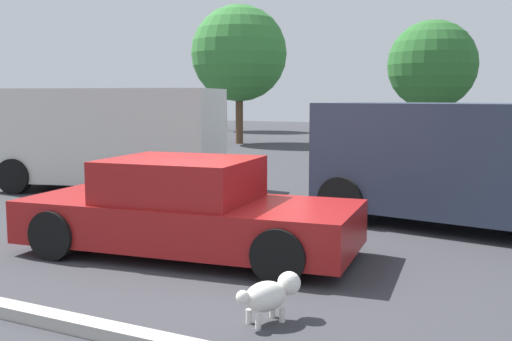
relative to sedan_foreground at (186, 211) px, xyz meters
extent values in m
plane|color=#38383D|center=(0.27, 0.04, -0.58)|extent=(80.00, 80.00, 0.00)
cube|color=maroon|center=(0.03, 0.00, -0.14)|extent=(4.60, 2.25, 0.56)
cube|color=maroon|center=(-0.07, -0.01, 0.42)|extent=(2.04, 1.80, 0.55)
cube|color=slate|center=(0.80, 0.10, 0.42)|extent=(0.24, 1.46, 0.46)
cube|color=slate|center=(-0.95, -0.11, 0.42)|extent=(0.24, 1.46, 0.46)
cylinder|color=black|center=(1.43, 0.99, -0.26)|extent=(0.66, 0.30, 0.64)
cylinder|color=black|center=(1.63, -0.62, -0.26)|extent=(0.66, 0.30, 0.64)
cylinder|color=black|center=(-1.57, 0.63, -0.26)|extent=(0.66, 0.30, 0.64)
cylinder|color=black|center=(-1.38, -0.99, -0.26)|extent=(0.66, 0.30, 0.64)
ellipsoid|color=white|center=(2.00, -1.74, -0.33)|extent=(0.45, 0.50, 0.28)
sphere|color=white|center=(2.13, -1.50, -0.26)|extent=(0.22, 0.22, 0.22)
sphere|color=white|center=(2.17, -1.43, -0.26)|extent=(0.10, 0.10, 0.10)
cylinder|color=white|center=(1.99, -1.59, -0.52)|extent=(0.06, 0.06, 0.13)
cylinder|color=white|center=(2.13, -1.66, -0.52)|extent=(0.06, 0.06, 0.13)
cylinder|color=white|center=(1.86, -1.82, -0.52)|extent=(0.06, 0.06, 0.13)
cylinder|color=white|center=(2.00, -1.90, -0.52)|extent=(0.06, 0.06, 0.13)
sphere|color=white|center=(1.87, -1.96, -0.29)|extent=(0.13, 0.13, 0.13)
cube|color=silver|center=(-4.59, 3.99, 0.65)|extent=(5.18, 3.22, 2.03)
cube|color=slate|center=(-2.30, 4.59, 1.10)|extent=(0.50, 1.70, 0.81)
cylinder|color=black|center=(-3.09, 5.39, -0.20)|extent=(0.80, 0.44, 0.76)
cylinder|color=black|center=(-2.59, 3.51, -0.20)|extent=(0.80, 0.44, 0.76)
cylinder|color=black|center=(-6.59, 4.46, -0.20)|extent=(0.80, 0.44, 0.76)
cylinder|color=black|center=(-6.09, 2.58, -0.20)|extent=(0.80, 0.44, 0.76)
cube|color=#2D384C|center=(3.06, 3.31, 0.52)|extent=(4.80, 2.61, 1.74)
cylinder|color=black|center=(1.54, 4.48, -0.18)|extent=(0.83, 0.37, 0.80)
cylinder|color=black|center=(1.26, 2.66, -0.18)|extent=(0.83, 0.37, 0.80)
cube|color=#B7B2A8|center=(0.27, -2.68, -0.52)|extent=(9.19, 0.20, 0.12)
cylinder|color=brown|center=(-14.06, 25.85, 0.96)|extent=(0.31, 0.31, 3.08)
sphere|color=#478C42|center=(-14.06, 25.85, 3.96)|extent=(3.90, 3.90, 3.90)
cylinder|color=brown|center=(-8.39, 17.18, 0.62)|extent=(0.33, 0.33, 2.40)
sphere|color=#387F38|center=(-8.39, 17.18, 3.41)|extent=(4.23, 4.23, 4.23)
cylinder|color=brown|center=(0.31, 15.30, 0.43)|extent=(0.29, 0.29, 2.02)
sphere|color=#2D6B2D|center=(0.31, 15.30, 2.61)|extent=(3.12, 3.12, 3.12)
camera|label=1|loc=(4.30, -6.56, 1.49)|focal=42.12mm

